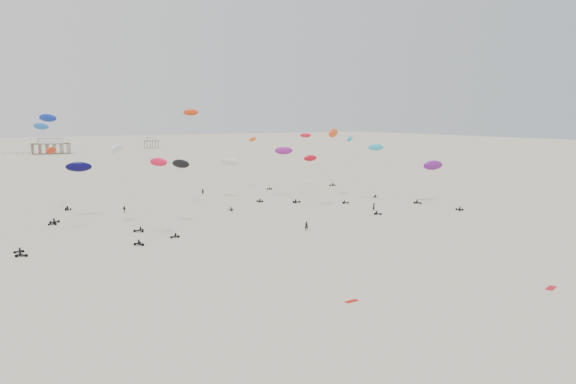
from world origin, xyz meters
TOP-DOWN VIEW (x-y plane):
  - ground_plane at (0.00, 200.00)m, footprint 900.00×900.00m
  - pavilion_main at (-10.00, 350.00)m, footprint 21.00×13.00m
  - pavilion_small at (60.00, 380.00)m, footprint 9.00×7.00m
  - rig_0 at (-28.51, 87.26)m, footprint 7.21×5.41m
  - rig_1 at (-37.30, 135.62)m, footprint 4.55×9.75m
  - rig_2 at (21.73, 143.89)m, footprint 6.03×7.51m
  - rig_3 at (-6.85, 117.08)m, footprint 8.84×11.20m
  - rig_4 at (39.00, 102.56)m, footprint 9.62×11.79m
  - rig_5 at (-41.21, 123.35)m, footprint 4.14×15.70m
  - rig_6 at (19.84, 97.71)m, footprint 8.59×13.72m
  - rig_7 at (-45.59, 94.79)m, footprint 9.48×13.77m
  - rig_8 at (47.97, 94.69)m, footprint 7.35×15.09m
  - rig_9 at (-19.66, 97.48)m, footprint 8.24×14.01m
  - rig_10 at (-30.01, 101.94)m, footprint 5.50×9.49m
  - rig_11 at (25.27, 113.40)m, footprint 6.64×15.15m
  - rig_13 at (-35.90, 117.34)m, footprint 10.24×7.03m
  - rig_14 at (18.19, 119.90)m, footprint 5.06×11.13m
  - rig_15 at (6.61, 128.40)m, footprint 6.86×14.73m
  - rig_16 at (35.95, 113.59)m, footprint 9.47×7.09m
  - rig_17 at (41.57, 141.47)m, footprint 9.12×6.15m
  - spectator_0 at (0.66, 81.96)m, footprint 0.93×0.82m
  - spectator_1 at (27.31, 93.70)m, footprint 1.11×0.74m
  - spectator_2 at (-25.24, 120.42)m, footprint 1.29×0.87m
  - spectator_3 at (2.28, 140.36)m, footprint 0.85×0.65m
  - grounded_kite_a at (8.22, 33.87)m, footprint 2.38×1.60m
  - grounded_kite_b at (-17.50, 42.91)m, footprint 1.87×0.92m

SIDE VIEW (x-z plane):
  - ground_plane at x=0.00m, z-range 0.00..0.00m
  - spectator_0 at x=0.66m, z-range -1.07..1.07m
  - spectator_1 at x=27.31m, z-range -1.07..1.07m
  - spectator_2 at x=-25.24m, z-range -1.00..1.00m
  - spectator_3 at x=2.28m, z-range -1.07..1.07m
  - grounded_kite_a at x=8.22m, z-range -0.04..0.04m
  - grounded_kite_b at x=-17.50m, z-range -0.04..0.04m
  - pavilion_small at x=60.00m, z-range -0.51..7.49m
  - pavilion_main at x=-10.00m, z-range -0.68..9.12m
  - rig_17 at x=41.57m, z-range 1.72..12.55m
  - rig_15 at x=6.61m, z-range 1.70..15.77m
  - rig_8 at x=47.97m, z-range 1.16..16.58m
  - rig_1 at x=-37.30m, z-range 1.70..16.83m
  - rig_0 at x=-28.51m, z-range 1.73..16.87m
  - rig_4 at x=39.00m, z-range 1.54..18.67m
  - rig_11 at x=25.27m, z-range -0.22..20.83m
  - rig_9 at x=-19.66m, z-range 2.15..18.80m
  - rig_13 at x=-35.90m, z-range 3.68..17.32m
  - rig_14 at x=18.19m, z-range 3.09..18.09m
  - rig_2 at x=21.73m, z-range 3.48..19.73m
  - rig_10 at x=-30.01m, z-range 3.96..21.10m
  - rig_5 at x=-41.21m, z-range 2.58..24.89m
  - rig_16 at x=35.95m, z-range 5.14..22.78m
  - rig_7 at x=-45.59m, z-range 3.21..27.40m
  - rig_6 at x=19.84m, z-range 5.33..26.14m
  - rig_3 at x=-6.85m, z-range 4.38..29.20m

